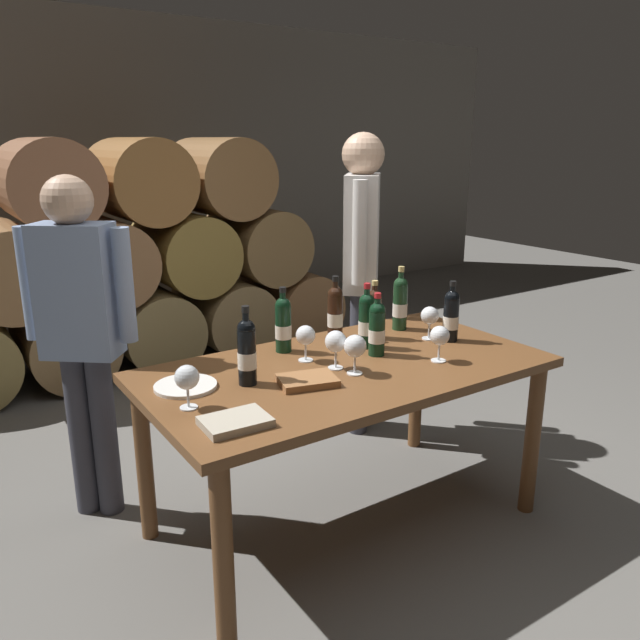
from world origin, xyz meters
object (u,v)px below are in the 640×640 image
Objects in this scene: wine_bottle_0 at (283,324)px; serving_plate at (185,386)px; wine_bottle_3 at (335,312)px; wine_glass_2 at (430,316)px; taster_seated_left at (81,321)px; wine_glass_5 at (355,347)px; wine_bottle_6 at (451,315)px; dining_table at (346,385)px; wine_glass_0 at (440,337)px; wine_bottle_1 at (247,351)px; wine_glass_1 at (187,378)px; wine_glass_3 at (306,336)px; wine_glass_4 at (336,342)px; tasting_notebook at (235,422)px; wine_bottle_2 at (374,313)px; sommelier_presenting at (361,257)px; wine_bottle_7 at (400,303)px; leather_ledger at (307,381)px; wine_bottle_5 at (377,328)px; wine_bottle_4 at (366,320)px.

wine_bottle_0 reaches higher than serving_plate.
wine_glass_2 is (0.37, -0.25, -0.02)m from wine_bottle_3.
wine_bottle_3 is at bearing -20.68° from taster_seated_left.
wine_bottle_6 is at bearing 9.09° from wine_glass_5.
taster_seated_left is (-0.89, 0.72, 0.25)m from dining_table.
serving_plate is at bearing 162.64° from wine_glass_0.
wine_glass_1 is at bearing -162.52° from wine_bottle_1.
wine_glass_3 is at bearing -147.22° from wine_bottle_3.
wine_bottle_6 is at bearing -36.09° from wine_bottle_3.
wine_glass_4 reaches higher than wine_glass_0.
wine_glass_3 is (0.02, -0.16, -0.02)m from wine_bottle_0.
tasting_notebook is at bearing -123.69° from wine_bottle_1.
wine_glass_2 is (0.67, -0.23, -0.02)m from wine_bottle_0.
wine_glass_4 is at bearing 26.43° from tasting_notebook.
wine_bottle_2 is 0.63m from sommelier_presenting.
wine_glass_2 is (0.01, -0.20, -0.02)m from wine_bottle_7.
taster_seated_left is at bearing 158.26° from wine_bottle_2.
wine_glass_3 is at bearing 0.16° from serving_plate.
leather_ledger is (-0.19, -0.08, -0.10)m from wine_glass_4.
dining_table is 0.42m from wine_bottle_3.
serving_plate is (0.06, 0.19, -0.11)m from wine_glass_1.
leather_ledger is (-0.58, -0.32, -0.11)m from wine_bottle_2.
wine_glass_5 is at bearing -162.94° from wine_glass_2.
wine_bottle_6 is 1.66m from taster_seated_left.
wine_bottle_7 reaches higher than wine_bottle_3.
wine_bottle_3 reaches higher than wine_glass_3.
wine_bottle_0 is 0.66m from wine_bottle_7.
wine_glass_1 is 0.49m from leather_ledger.
wine_bottle_0 reaches higher than wine_glass_4.
leather_ledger is at bearing 26.84° from tasting_notebook.
dining_table is at bearing 34.02° from leather_ledger.
wine_bottle_2 is 0.98× the size of wine_bottle_6.
tasting_notebook is at bearing -155.24° from wine_bottle_7.
leather_ledger is (-0.42, -0.41, -0.12)m from wine_bottle_3.
wine_bottle_6 is 1.28m from serving_plate.
wine_bottle_5 is (0.32, -0.27, -0.01)m from wine_bottle_0.
wine_bottle_0 is 0.42m from wine_bottle_5.
wine_bottle_0 is at bearing -28.69° from taster_seated_left.
wine_glass_5 reaches higher than wine_glass_3.
leather_ledger is (-0.61, 0.09, -0.10)m from wine_glass_0.
dining_table is 6.04× the size of wine_bottle_5.
wine_bottle_1 reaches higher than wine_glass_1.
dining_table is at bearing -66.79° from wine_bottle_0.
sommelier_presenting reaches higher than wine_bottle_0.
wine_glass_0 is at bearing 7.55° from tasting_notebook.
wine_bottle_4 is at bearing 44.78° from wine_glass_5.
wine_bottle_5 is 1.28m from taster_seated_left.
wine_glass_1 is (-1.33, -0.05, -0.01)m from wine_bottle_6.
wine_bottle_1 reaches higher than wine_bottle_3.
wine_glass_4 is (-0.59, -0.28, -0.02)m from wine_bottle_7.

